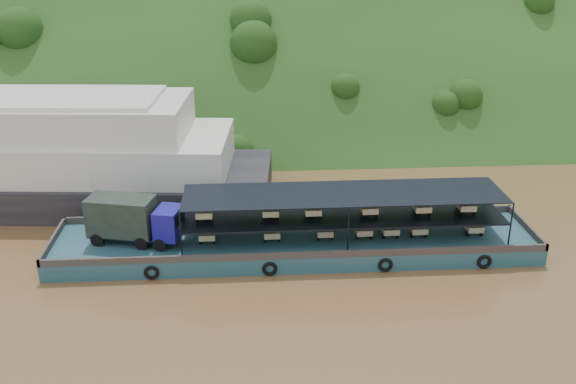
{
  "coord_description": "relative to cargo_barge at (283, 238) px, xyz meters",
  "views": [
    {
      "loc": [
        -5.07,
        -42.8,
        22.07
      ],
      "look_at": [
        -2.0,
        3.0,
        3.2
      ],
      "focal_mm": 40.0,
      "sensor_mm": 36.0,
      "label": 1
    }
  ],
  "objects": [
    {
      "name": "hillside",
      "position": [
        2.62,
        36.76,
        -1.14
      ],
      "size": [
        140.0,
        39.6,
        39.6
      ],
      "primitive_type": "cube",
      "rotation": [
        0.79,
        0.0,
        0.0
      ],
      "color": "#173814",
      "rests_on": "ground"
    },
    {
      "name": "cargo_barge",
      "position": [
        0.0,
        0.0,
        0.0
      ],
      "size": [
        35.0,
        7.18,
        4.58
      ],
      "color": "#16474F",
      "rests_on": "ground"
    },
    {
      "name": "ground",
      "position": [
        2.62,
        0.76,
        -1.14
      ],
      "size": [
        160.0,
        160.0,
        0.0
      ],
      "primitive_type": "plane",
      "color": "brown",
      "rests_on": "ground"
    },
    {
      "name": "passenger_ferry",
      "position": [
        -23.47,
        11.76,
        2.88
      ],
      "size": [
        46.61,
        15.22,
        9.28
      ],
      "rotation": [
        0.0,
        0.0,
        -0.08
      ],
      "color": "black",
      "rests_on": "ground"
    }
  ]
}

